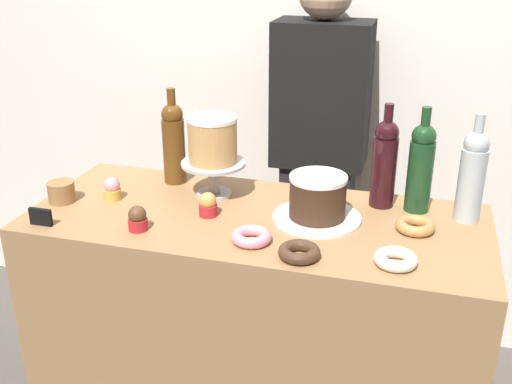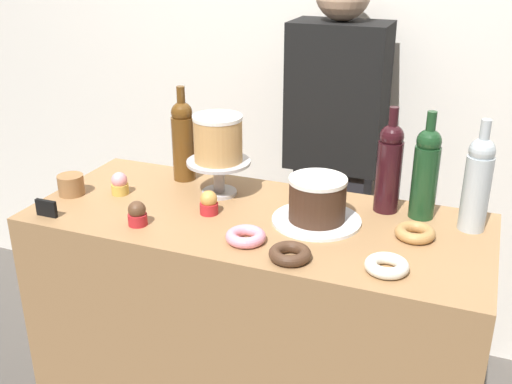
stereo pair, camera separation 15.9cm
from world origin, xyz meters
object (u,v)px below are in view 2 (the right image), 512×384
object	(u,v)px
chocolate_round_cake	(317,199)
cupcake_caramel	(209,203)
wine_bottle_dark_red	(389,166)
barista_figure	(334,167)
donut_sugar	(387,266)
cookie_stack	(71,185)
wine_bottle_green	(426,172)
donut_pink	(246,236)
wine_bottle_clear	(477,182)
cupcake_chocolate	(137,214)
cake_stand_pedestal	(219,171)
white_layer_cake	(218,138)
donut_maple	(415,233)
wine_bottle_amber	(183,139)
price_sign_chalkboard	(46,208)
cupcake_strawberry	(119,184)
donut_chocolate	(290,254)

from	to	relation	value
chocolate_round_cake	cupcake_caramel	bearing A→B (deg)	-168.89
wine_bottle_dark_red	barista_figure	xyz separation A→B (m)	(-0.28, 0.47, -0.21)
donut_sugar	cookie_stack	world-z (taller)	cookie_stack
wine_bottle_green	donut_pink	bearing A→B (deg)	-141.14
wine_bottle_clear	cupcake_chocolate	xyz separation A→B (m)	(-0.91, -0.33, -0.11)
cake_stand_pedestal	white_layer_cake	world-z (taller)	white_layer_cake
donut_pink	barista_figure	bearing A→B (deg)	87.44
wine_bottle_green	donut_maple	world-z (taller)	wine_bottle_green
cake_stand_pedestal	wine_bottle_amber	distance (m)	0.20
chocolate_round_cake	cupcake_chocolate	world-z (taller)	chocolate_round_cake
wine_bottle_green	cake_stand_pedestal	bearing A→B (deg)	-174.17
price_sign_chalkboard	cupcake_chocolate	bearing A→B (deg)	9.81
cupcake_strawberry	barista_figure	distance (m)	0.87
chocolate_round_cake	donut_maple	xyz separation A→B (m)	(0.28, 0.00, -0.06)
donut_maple	barista_figure	size ratio (longest dim) A/B	0.07
chocolate_round_cake	donut_sugar	size ratio (longest dim) A/B	1.52
chocolate_round_cake	cupcake_chocolate	xyz separation A→B (m)	(-0.48, -0.21, -0.04)
wine_bottle_amber	cupcake_strawberry	distance (m)	0.26
wine_bottle_green	cupcake_caramel	xyz separation A→B (m)	(-0.60, -0.21, -0.11)
cookie_stack	price_sign_chalkboard	distance (m)	0.17
donut_sugar	wine_bottle_green	bearing A→B (deg)	84.20
wine_bottle_dark_red	cupcake_caramel	size ratio (longest dim) A/B	4.38
chocolate_round_cake	donut_pink	xyz separation A→B (m)	(-0.15, -0.19, -0.06)
wine_bottle_clear	barista_figure	xyz separation A→B (m)	(-0.54, 0.51, -0.21)
cupcake_caramel	donut_sugar	size ratio (longest dim) A/B	0.66
donut_chocolate	white_layer_cake	bearing A→B (deg)	137.05
wine_bottle_green	price_sign_chalkboard	distance (m)	1.13
donut_sugar	donut_chocolate	distance (m)	0.25
donut_sugar	cookie_stack	xyz separation A→B (m)	(-1.05, 0.12, 0.02)
white_layer_cake	donut_pink	distance (m)	0.39
chocolate_round_cake	wine_bottle_green	world-z (taller)	wine_bottle_green
wine_bottle_dark_red	cookie_stack	size ratio (longest dim) A/B	3.87
cupcake_caramel	donut_sugar	distance (m)	0.58
cupcake_strawberry	donut_pink	xyz separation A→B (m)	(0.51, -0.16, -0.02)
donut_sugar	cookie_stack	bearing A→B (deg)	173.47
donut_chocolate	donut_pink	bearing A→B (deg)	161.20
chocolate_round_cake	wine_bottle_clear	xyz separation A→B (m)	(0.43, 0.12, 0.07)
chocolate_round_cake	barista_figure	xyz separation A→B (m)	(-0.11, 0.63, -0.14)
cupcake_strawberry	cupcake_caramel	bearing A→B (deg)	-5.33
wine_bottle_green	cookie_stack	size ratio (longest dim) A/B	3.87
wine_bottle_amber	cookie_stack	distance (m)	0.40
cupcake_strawberry	price_sign_chalkboard	xyz separation A→B (m)	(-0.11, -0.23, -0.01)
wine_bottle_dark_red	donut_pink	distance (m)	0.49
cupcake_strawberry	cupcake_caramel	size ratio (longest dim) A/B	1.00
wine_bottle_green	donut_pink	distance (m)	0.56
cupcake_chocolate	cookie_stack	world-z (taller)	cupcake_chocolate
wine_bottle_dark_red	donut_pink	world-z (taller)	wine_bottle_dark_red
white_layer_cake	donut_chocolate	bearing A→B (deg)	-42.95
wine_bottle_amber	barista_figure	size ratio (longest dim) A/B	0.20
cake_stand_pedestal	donut_sugar	bearing A→B (deg)	-26.48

